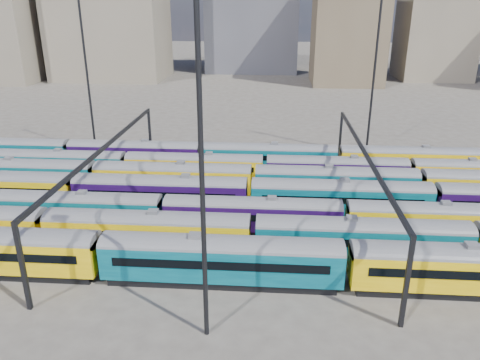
# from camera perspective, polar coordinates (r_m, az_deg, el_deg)

# --- Properties ---
(ground) EXTENTS (500.00, 500.00, 0.00)m
(ground) POSITION_cam_1_polar(r_m,az_deg,el_deg) (56.18, 4.17, -4.10)
(ground) COLOR #443F3A
(ground) RESTS_ON ground
(rake_0) EXTENTS (152.75, 3.19, 5.38)m
(rake_0) POSITION_cam_1_polar(r_m,az_deg,el_deg) (41.80, -2.28, -9.13)
(rake_0) COLOR black
(rake_0) RESTS_ON ground
(rake_1) EXTENTS (125.41, 3.06, 5.15)m
(rake_1) POSITION_cam_1_polar(r_m,az_deg,el_deg) (46.05, 1.59, -6.26)
(rake_1) COLOR black
(rake_1) RESTS_ON ground
(rake_2) EXTENTS (117.34, 2.86, 4.81)m
(rake_2) POSITION_cam_1_polar(r_m,az_deg,el_deg) (51.17, 12.62, -4.09)
(rake_2) COLOR black
(rake_2) RESTS_ON ground
(rake_3) EXTENTS (148.45, 3.10, 5.23)m
(rake_3) POSITION_cam_1_polar(r_m,az_deg,el_deg) (56.67, -9.67, -1.11)
(rake_3) COLOR black
(rake_3) RESTS_ON ground
(rake_4) EXTENTS (124.49, 3.04, 5.11)m
(rake_4) POSITION_cam_1_polar(r_m,az_deg,el_deg) (59.80, 1.65, 0.34)
(rake_4) COLOR black
(rake_4) RESTS_ON ground
(rake_5) EXTENTS (136.48, 2.85, 4.79)m
(rake_5) POSITION_cam_1_polar(r_m,az_deg,el_deg) (65.42, -5.58, 1.94)
(rake_5) COLOR black
(rake_5) RESTS_ON ground
(rake_6) EXTENTS (121.01, 2.95, 4.97)m
(rake_6) POSITION_cam_1_polar(r_m,az_deg,el_deg) (69.86, 11.90, 2.90)
(rake_6) COLOR black
(rake_6) RESTS_ON ground
(gantry_1) EXTENTS (0.35, 40.35, 8.03)m
(gantry_1) POSITION_cam_1_polar(r_m,az_deg,el_deg) (57.16, -16.13, 2.86)
(gantry_1) COLOR black
(gantry_1) RESTS_ON ground
(gantry_2) EXTENTS (0.35, 40.35, 8.03)m
(gantry_2) POSITION_cam_1_polar(r_m,az_deg,el_deg) (54.64, 14.91, 2.15)
(gantry_2) COLOR black
(gantry_2) RESTS_ON ground
(mast_1) EXTENTS (1.40, 0.50, 25.60)m
(mast_1) POSITION_cam_1_polar(r_m,az_deg,el_deg) (79.32, -18.24, 12.89)
(mast_1) COLOR black
(mast_1) RESTS_ON ground
(mast_2) EXTENTS (1.40, 0.50, 25.60)m
(mast_2) POSITION_cam_1_polar(r_m,az_deg,el_deg) (30.88, -4.73, 2.37)
(mast_2) COLOR black
(mast_2) RESTS_ON ground
(mast_3) EXTENTS (1.40, 0.50, 25.60)m
(mast_3) POSITION_cam_1_polar(r_m,az_deg,el_deg) (77.06, 16.10, 12.91)
(mast_3) COLOR black
(mast_3) RESTS_ON ground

